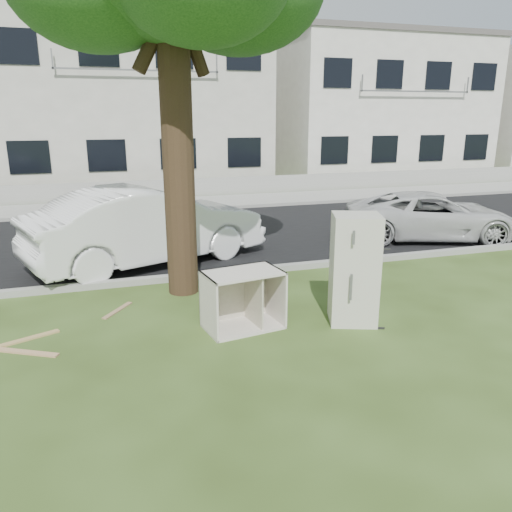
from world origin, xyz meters
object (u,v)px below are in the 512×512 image
object	(u,v)px
cabinet	(243,300)
car_center	(148,225)
car_right	(432,216)
fridge	(354,269)

from	to	relation	value
cabinet	car_center	bearing A→B (deg)	95.41
car_center	car_right	xyz separation A→B (m)	(7.22, 0.08, -0.23)
car_right	cabinet	bearing A→B (deg)	141.50
cabinet	car_center	distance (m)	4.04
cabinet	car_right	world-z (taller)	car_right
car_center	cabinet	bearing A→B (deg)	173.99
fridge	cabinet	size ratio (longest dim) A/B	1.49
cabinet	car_right	distance (m)	7.38
fridge	car_center	xyz separation A→B (m)	(-2.70, 4.16, -0.01)
cabinet	car_right	size ratio (longest dim) A/B	0.26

